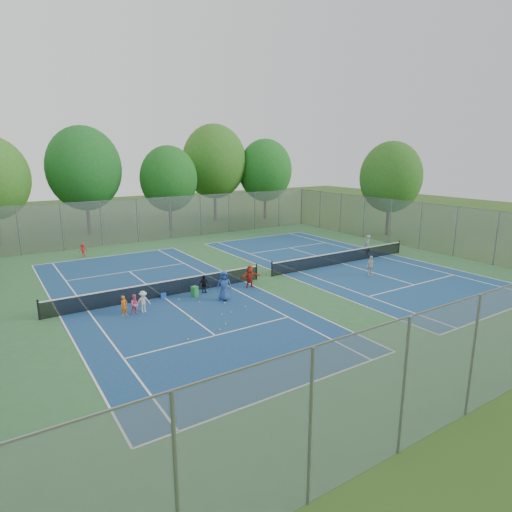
{
  "coord_description": "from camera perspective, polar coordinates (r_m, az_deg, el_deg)",
  "views": [
    {
      "loc": [
        -15.2,
        -22.38,
        8.01
      ],
      "look_at": [
        0.0,
        1.0,
        1.3
      ],
      "focal_mm": 30.0,
      "sensor_mm": 36.0,
      "label": 1
    }
  ],
  "objects": [
    {
      "name": "tennis_ball_7",
      "position": [
        25.55,
        -4.26,
        -4.7
      ],
      "size": [
        0.07,
        0.07,
        0.07
      ],
      "primitive_type": "sphere",
      "color": "#C4D732",
      "rests_on": "ground"
    },
    {
      "name": "tennis_ball_0",
      "position": [
        20.18,
        -4.85,
        -9.8
      ],
      "size": [
        0.07,
        0.07,
        0.07
      ],
      "primitive_type": "sphere",
      "color": "#B7C82E",
      "rests_on": "ground"
    },
    {
      "name": "ball_hopper",
      "position": [
        24.77,
        -8.18,
        -4.72
      ],
      "size": [
        0.4,
        0.4,
        0.62
      ],
      "primitive_type": "cube",
      "rotation": [
        0.0,
        0.0,
        0.34
      ],
      "color": "green",
      "rests_on": "ground"
    },
    {
      "name": "student_f",
      "position": [
        26.06,
        -0.82,
        -2.78
      ],
      "size": [
        1.33,
        0.6,
        1.39
      ],
      "primitive_type": "imported",
      "rotation": [
        0.0,
        0.0,
        -0.16
      ],
      "color": "#B02819",
      "rests_on": "ground"
    },
    {
      "name": "student_b",
      "position": [
        22.71,
        -15.8,
        -6.22
      ],
      "size": [
        0.54,
        0.44,
        1.07
      ],
      "primitive_type": "imported",
      "rotation": [
        0.0,
        0.0,
        0.06
      ],
      "color": "#D65376",
      "rests_on": "ground"
    },
    {
      "name": "tree_ne",
      "position": [
        53.72,
        1.23,
        11.35
      ],
      "size": [
        6.6,
        6.6,
        9.77
      ],
      "color": "#443326",
      "rests_on": "ground"
    },
    {
      "name": "tennis_ball_2",
      "position": [
        21.13,
        2.62,
        -8.66
      ],
      "size": [
        0.07,
        0.07,
        0.07
      ],
      "primitive_type": "sphere",
      "color": "#CFE836",
      "rests_on": "ground"
    },
    {
      "name": "tennis_ball_11",
      "position": [
        23.57,
        -4.15,
        -6.29
      ],
      "size": [
        0.07,
        0.07,
        0.07
      ],
      "primitive_type": "sphere",
      "color": "#C9E034",
      "rests_on": "ground"
    },
    {
      "name": "student_c",
      "position": [
        22.87,
        -14.79,
        -5.91
      ],
      "size": [
        0.78,
        0.48,
        1.16
      ],
      "primitive_type": "imported",
      "rotation": [
        0.0,
        0.0,
        -0.08
      ],
      "color": "beige",
      "rests_on": "ground"
    },
    {
      "name": "tennis_ball_3",
      "position": [
        24.42,
        -10.24,
        -5.76
      ],
      "size": [
        0.07,
        0.07,
        0.07
      ],
      "primitive_type": "sphere",
      "color": "#E0F037",
      "rests_on": "ground"
    },
    {
      "name": "teen_court_b",
      "position": [
        29.59,
        15.0,
        -1.27
      ],
      "size": [
        0.85,
        0.45,
        1.38
      ],
      "primitive_type": "imported",
      "rotation": [
        0.0,
        0.0,
        0.14
      ],
      "color": "silver",
      "rests_on": "ground"
    },
    {
      "name": "net_left",
      "position": [
        25.0,
        -12.33,
        -4.38
      ],
      "size": [
        12.87,
        0.1,
        0.91
      ],
      "primitive_type": "cube",
      "color": "black",
      "rests_on": "ground"
    },
    {
      "name": "ball_crate",
      "position": [
        24.97,
        -12.24,
        -5.19
      ],
      "size": [
        0.37,
        0.37,
        0.26
      ],
      "primitive_type": "cube",
      "rotation": [
        0.0,
        0.0,
        -0.26
      ],
      "color": "blue",
      "rests_on": "ground"
    },
    {
      "name": "student_e",
      "position": [
        23.83,
        -4.27,
        -4.0
      ],
      "size": [
        0.97,
        0.81,
        1.7
      ],
      "primitive_type": "imported",
      "rotation": [
        0.0,
        0.0,
        -0.38
      ],
      "color": "navy",
      "rests_on": "ground"
    },
    {
      "name": "tree_nr",
      "position": [
        52.32,
        -5.6,
        12.41
      ],
      "size": [
        7.6,
        7.6,
        11.42
      ],
      "color": "#443326",
      "rests_on": "ground"
    },
    {
      "name": "child_far_baseline",
      "position": [
        36.63,
        -22.08,
        0.75
      ],
      "size": [
        0.76,
        0.54,
        1.07
      ],
      "primitive_type": "imported",
      "rotation": [
        0.0,
        0.0,
        3.36
      ],
      "color": "#B0191A",
      "rests_on": "ground"
    },
    {
      "name": "tennis_ball_6",
      "position": [
        22.95,
        -1.42,
        -6.81
      ],
      "size": [
        0.07,
        0.07,
        0.07
      ],
      "primitive_type": "sphere",
      "color": "#BFDD33",
      "rests_on": "ground"
    },
    {
      "name": "tennis_ball_5",
      "position": [
        21.5,
        -8.68,
        -8.41
      ],
      "size": [
        0.07,
        0.07,
        0.07
      ],
      "primitive_type": "sphere",
      "color": "#C0EA36",
      "rests_on": "ground"
    },
    {
      "name": "court_right",
      "position": [
        32.52,
        11.38,
        -0.97
      ],
      "size": [
        10.97,
        23.77,
        0.01
      ],
      "primitive_type": "cube",
      "color": "navy",
      "rests_on": "court_pad"
    },
    {
      "name": "court_left",
      "position": [
        25.14,
        -12.28,
        -5.33
      ],
      "size": [
        10.97,
        23.77,
        0.01
      ],
      "primitive_type": "cube",
      "color": "navy",
      "rests_on": "court_pad"
    },
    {
      "name": "fence_east",
      "position": [
        38.86,
        21.1,
        3.72
      ],
      "size": [
        0.1,
        32.0,
        4.0
      ],
      "primitive_type": "cube",
      "rotation": [
        0.0,
        0.0,
        1.57
      ],
      "color": "gray",
      "rests_on": "ground"
    },
    {
      "name": "fence_north",
      "position": [
        41.72,
        -11.34,
        4.98
      ],
      "size": [
        32.0,
        0.1,
        4.0
      ],
      "primitive_type": "cube",
      "color": "gray",
      "rests_on": "ground"
    },
    {
      "name": "tree_nl",
      "position": [
        46.33,
        -21.96,
        10.76
      ],
      "size": [
        7.2,
        7.2,
        10.69
      ],
      "color": "#443326",
      "rests_on": "ground"
    },
    {
      "name": "tennis_ball_4",
      "position": [
        22.2,
        -3.3,
        -7.55
      ],
      "size": [
        0.07,
        0.07,
        0.07
      ],
      "primitive_type": "sphere",
      "color": "#C5DF33",
      "rests_on": "ground"
    },
    {
      "name": "ground",
      "position": [
        28.21,
        1.11,
        -2.97
      ],
      "size": [
        120.0,
        120.0,
        0.0
      ],
      "primitive_type": "plane",
      "color": "#2A4B17",
      "rests_on": "ground"
    },
    {
      "name": "tree_nc",
      "position": [
        46.74,
        -11.56,
        10.05
      ],
      "size": [
        6.0,
        6.0,
        8.85
      ],
      "color": "#443326",
      "rests_on": "ground"
    },
    {
      "name": "student_a",
      "position": [
        22.62,
        -17.17,
        -6.38
      ],
      "size": [
        0.46,
        0.39,
        1.08
      ],
      "primitive_type": "imported",
      "rotation": [
        0.0,
        0.0,
        0.38
      ],
      "color": "#CF5E13",
      "rests_on": "ground"
    },
    {
      "name": "court_pad",
      "position": [
        28.21,
        1.11,
        -2.95
      ],
      "size": [
        32.0,
        32.0,
        0.01
      ],
      "primitive_type": "cube",
      "color": "#306536",
      "rests_on": "ground"
    },
    {
      "name": "tennis_ball_1",
      "position": [
        19.38,
        -9.04,
        -10.95
      ],
      "size": [
        0.07,
        0.07,
        0.07
      ],
      "primitive_type": "sphere",
      "color": "gold",
      "rests_on": "ground"
    },
    {
      "name": "tennis_ball_8",
      "position": [
        23.79,
        -7.53,
        -6.18
      ],
      "size": [
        0.07,
        0.07,
        0.07
      ],
      "primitive_type": "sphere",
      "color": "#D6E735",
      "rests_on": "ground"
    },
    {
      "name": "net_right",
      "position": [
        32.42,
        11.41,
        -0.22
      ],
      "size": [
        12.87,
        0.1,
        0.91
      ],
      "primitive_type": "cube",
      "color": "black",
      "rests_on": "ground"
    },
    {
      "name": "tennis_ball_9",
      "position": [
        20.78,
        -4.11,
        -9.08
      ],
      "size": [
        0.07,
        0.07,
        0.07
      ],
      "primitive_type": "sphere",
      "color": "#E3EE37",
      "rests_on": "ground"
    },
    {
      "name": "tree_side_e",
      "position": [
        44.5,
        17.54,
        9.99
      ],
      "size": [
        6.0,
        6.0,
        9.2
      ],
      "color": "#443326",
      "rests_on": "ground"
    },
    {
      "name": "student_d",
      "position": [
        25.31,
        -6.97,
        -3.73
      ],
      "size": [
        0.66,
        0.32,
        1.09
      ],
      "primitive_type": "imported",
      "rotation": [
        0.0,
        0.0,
        0.08
      ],
      "color": "black",
      "rests_on": "ground"
    },
    {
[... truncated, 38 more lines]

